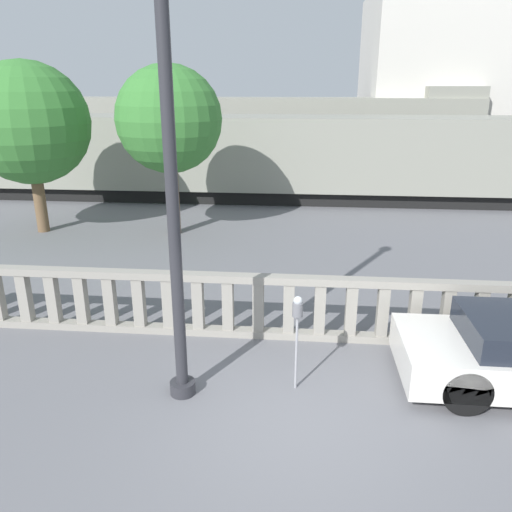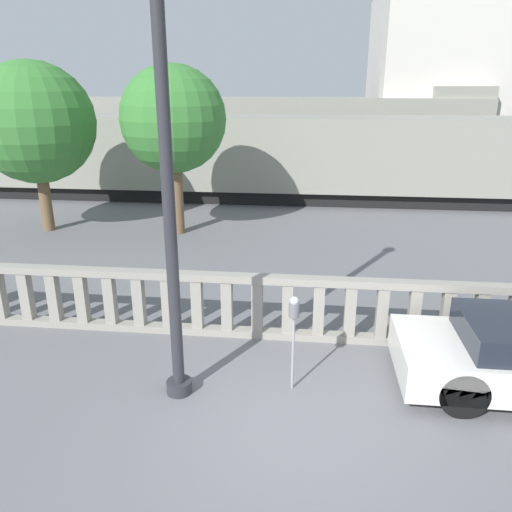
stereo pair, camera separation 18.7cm
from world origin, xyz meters
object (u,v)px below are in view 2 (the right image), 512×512
Objects in this scene: parking_meter at (294,317)px; train_far at (227,131)px; tree_left at (35,123)px; tree_right at (173,120)px; train_near at (322,157)px; lamppost at (167,181)px.

train_far is at bearing 102.05° from parking_meter.
parking_meter is 0.30× the size of tree_left.
tree_left reaches higher than tree_right.
train_near is 5.42× the size of tree_right.
parking_meter is 0.30× the size of tree_right.
parking_meter is (1.73, 0.30, -2.07)m from lamppost.
train_near is (2.30, 13.94, -1.55)m from lamppost.
tree_left is (-6.60, 8.47, 0.10)m from lamppost.
train_near is at bearing 49.35° from tree_right.
tree_right is at bearing 115.69° from parking_meter.
lamppost is 0.23× the size of train_far.
train_near is at bearing -58.19° from train_far.
parking_meter is 11.87m from tree_left.
lamppost is 1.29× the size of tree_right.
tree_right is at bearing 1.97° from tree_left.
lamppost is 4.24× the size of parking_meter.
lamppost reaches higher than tree_right.
train_far is 5.56× the size of tree_right.
lamppost is 1.26× the size of tree_left.
parking_meter is 22.69m from train_far.
parking_meter is 13.66m from train_near.
tree_left is at bearing -104.43° from train_far.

